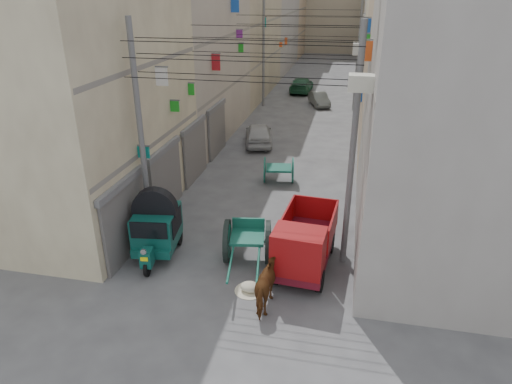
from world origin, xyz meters
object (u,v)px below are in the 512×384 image
(auto_rickshaw, at_px, (156,225))
(distant_car_grey, at_px, (319,99))
(tonga_cart, at_px, (248,241))
(horse, at_px, (270,285))
(distant_car_green, at_px, (301,85))
(mini_truck, at_px, (303,248))
(distant_car_white, at_px, (259,134))
(feed_sack, at_px, (250,287))
(second_cart, at_px, (279,169))

(auto_rickshaw, bearing_deg, distant_car_grey, 72.95)
(auto_rickshaw, distance_m, tonga_cart, 3.28)
(horse, xyz_separation_m, distant_car_green, (-2.74, 30.91, -0.10))
(mini_truck, bearing_deg, tonga_cart, 173.38)
(auto_rickshaw, bearing_deg, distant_car_green, 78.49)
(tonga_cart, height_order, distant_car_grey, tonga_cart)
(mini_truck, distance_m, distant_car_grey, 24.06)
(mini_truck, height_order, horse, mini_truck)
(mini_truck, xyz_separation_m, distant_car_white, (-4.24, 13.27, -0.33))
(mini_truck, distance_m, distant_car_green, 29.20)
(tonga_cart, bearing_deg, feed_sack, -84.00)
(second_cart, height_order, distant_car_white, distant_car_white)
(tonga_cart, relative_size, distant_car_grey, 1.09)
(mini_truck, bearing_deg, distant_car_white, 112.26)
(feed_sack, height_order, horse, horse)
(second_cart, xyz_separation_m, horse, (1.32, -9.51, 0.07))
(auto_rickshaw, height_order, second_cart, auto_rickshaw)
(mini_truck, xyz_separation_m, feed_sack, (-1.50, -1.31, -0.83))
(auto_rickshaw, distance_m, feed_sack, 4.14)
(distant_car_grey, distance_m, distant_car_green, 5.38)
(feed_sack, distance_m, distant_car_white, 14.84)
(horse, bearing_deg, mini_truck, -111.93)
(feed_sack, distance_m, horse, 1.14)
(tonga_cart, relative_size, distant_car_green, 0.79)
(second_cart, relative_size, horse, 0.91)
(mini_truck, relative_size, horse, 2.13)
(distant_car_white, bearing_deg, mini_truck, 94.79)
(second_cart, distance_m, horse, 9.61)
(tonga_cart, height_order, feed_sack, tonga_cart)
(feed_sack, bearing_deg, tonga_cart, 105.23)
(distant_car_green, bearing_deg, auto_rickshaw, 87.20)
(horse, xyz_separation_m, distant_car_white, (-3.49, 15.18, -0.09))
(tonga_cart, xyz_separation_m, mini_truck, (1.97, -0.39, 0.19))
(mini_truck, relative_size, distant_car_grey, 1.16)
(distant_car_grey, bearing_deg, tonga_cart, -110.40)
(feed_sack, bearing_deg, distant_car_grey, 89.90)
(tonga_cart, distance_m, horse, 2.61)
(mini_truck, distance_m, second_cart, 7.88)
(auto_rickshaw, height_order, distant_car_white, auto_rickshaw)
(second_cart, xyz_separation_m, distant_car_green, (-1.42, 21.39, -0.03))
(second_cart, height_order, distant_car_green, distant_car_green)
(tonga_cart, relative_size, mini_truck, 0.94)
(feed_sack, bearing_deg, mini_truck, 41.16)
(tonga_cart, distance_m, mini_truck, 2.01)
(distant_car_white, height_order, distant_car_green, distant_car_white)
(auto_rickshaw, height_order, feed_sack, auto_rickshaw)
(auto_rickshaw, relative_size, distant_car_green, 0.63)
(tonga_cart, bearing_deg, horse, -71.23)
(second_cart, height_order, horse, horse)
(distant_car_grey, bearing_deg, horse, -107.59)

